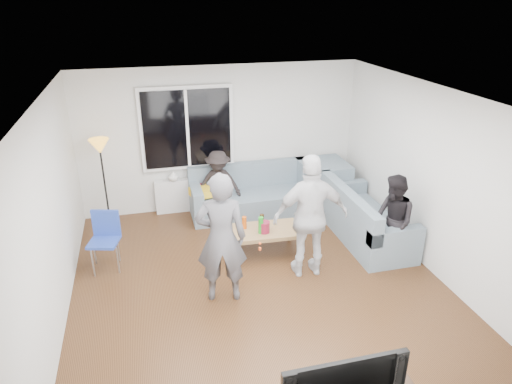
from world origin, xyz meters
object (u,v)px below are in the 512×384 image
object	(u,v)px
player_left	(221,238)
spectator_back	(219,184)
player_right	(311,217)
spectator_right	(393,221)
coffee_table	(264,241)
floor_lamp	(105,185)
sofa_back_section	(255,191)
sofa_right_section	(366,214)
side_chair	(104,243)
television	(339,381)

from	to	relation	value
player_left	spectator_back	world-z (taller)	player_left
spectator_back	player_right	bearing A→B (deg)	-49.99
player_right	spectator_right	size ratio (longest dim) A/B	1.30
coffee_table	player_left	xyz separation A→B (m)	(-0.82, -0.96, 0.68)
player_left	spectator_back	bearing A→B (deg)	-89.20
player_right	floor_lamp	bearing A→B (deg)	-33.43
sofa_back_section	spectator_back	world-z (taller)	spectator_back
sofa_right_section	sofa_back_section	bearing A→B (deg)	48.03
sofa_right_section	spectator_back	world-z (taller)	spectator_back
sofa_back_section	spectator_back	distance (m)	0.68
sofa_right_section	spectator_right	world-z (taller)	spectator_right
sofa_right_section	side_chair	bearing A→B (deg)	88.89
coffee_table	spectator_right	bearing A→B (deg)	-22.65
sofa_right_section	spectator_right	xyz separation A→B (m)	(0.00, -0.78, 0.26)
coffee_table	sofa_right_section	bearing A→B (deg)	1.80
player_right	spectator_right	bearing A→B (deg)	-177.06
spectator_back	coffee_table	bearing A→B (deg)	-56.34
player_right	sofa_right_section	bearing A→B (deg)	-144.96
player_right	television	world-z (taller)	player_right
sofa_right_section	television	bearing A→B (deg)	149.55
sofa_right_section	player_left	bearing A→B (deg)	111.69
player_left	spectator_back	distance (m)	2.46
sofa_back_section	player_right	world-z (taller)	player_right
spectator_right	side_chair	bearing A→B (deg)	-97.93
sofa_back_section	player_right	bearing A→B (deg)	-82.99
floor_lamp	sofa_back_section	bearing A→B (deg)	-1.37
coffee_table	player_right	bearing A→B (deg)	-55.54
sofa_back_section	side_chair	bearing A→B (deg)	-153.23
spectator_back	floor_lamp	bearing A→B (deg)	-163.88
sofa_right_section	television	distance (m)	3.96
floor_lamp	spectator_back	bearing A→B (deg)	-0.93
sofa_back_section	player_left	bearing A→B (deg)	-113.48
player_left	player_right	world-z (taller)	player_right
floor_lamp	player_left	distance (m)	2.88
sofa_back_section	sofa_right_section	world-z (taller)	same
sofa_back_section	television	distance (m)	4.81
side_chair	spectator_back	world-z (taller)	spectator_back
sofa_right_section	spectator_right	distance (m)	0.82
spectator_right	spectator_back	size ratio (longest dim) A/B	1.12
side_chair	player_left	world-z (taller)	player_left
television	floor_lamp	bearing A→B (deg)	113.18
coffee_table	spectator_back	world-z (taller)	spectator_back
sofa_back_section	coffee_table	size ratio (longest dim) A/B	2.09
player_right	television	xyz separation A→B (m)	(-0.74, -2.66, -0.14)
player_right	spectator_right	world-z (taller)	player_right
television	side_chair	bearing A→B (deg)	120.71
sofa_right_section	spectator_right	bearing A→B (deg)	-180.00
player_right	television	size ratio (longest dim) A/B	1.66
sofa_back_section	spectator_right	distance (m)	2.64
spectator_back	side_chair	bearing A→B (deg)	-128.27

